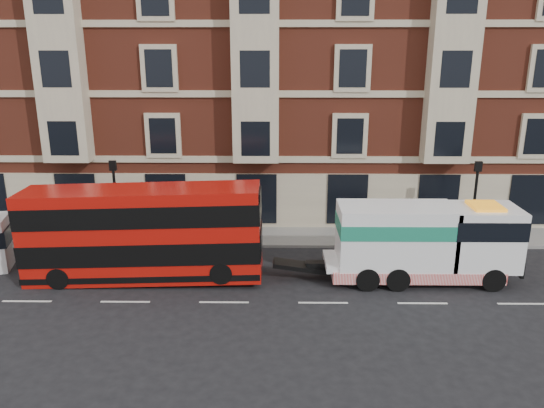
{
  "coord_description": "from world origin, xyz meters",
  "views": [
    {
      "loc": [
        2.15,
        -19.3,
        9.97
      ],
      "look_at": [
        1.9,
        4.0,
        2.95
      ],
      "focal_mm": 35.0,
      "sensor_mm": 36.0,
      "label": 1
    }
  ],
  "objects": [
    {
      "name": "pedestrian",
      "position": [
        -10.48,
        6.42,
        0.97
      ],
      "size": [
        0.71,
        0.62,
        1.64
      ],
      "primitive_type": "imported",
      "rotation": [
        0.0,
        0.0,
        -0.48
      ],
      "color": "#1A2435",
      "rests_on": "sidewalk"
    },
    {
      "name": "victorian_terrace",
      "position": [
        0.5,
        15.0,
        10.07
      ],
      "size": [
        45.0,
        12.0,
        20.4
      ],
      "color": "brown",
      "rests_on": "ground"
    },
    {
      "name": "double_decker_bus",
      "position": [
        -3.68,
        2.23,
        2.19
      ],
      "size": [
        10.24,
        2.35,
        4.14
      ],
      "color": "#B7100A",
      "rests_on": "ground"
    },
    {
      "name": "ground",
      "position": [
        0.0,
        0.0,
        0.0
      ],
      "size": [
        120.0,
        120.0,
        0.0
      ],
      "primitive_type": "plane",
      "color": "black",
      "rests_on": "ground"
    },
    {
      "name": "tow_truck",
      "position": [
        8.37,
        2.23,
        1.81
      ],
      "size": [
        8.19,
        2.42,
        3.41
      ],
      "color": "white",
      "rests_on": "ground"
    },
    {
      "name": "lamp_post_east",
      "position": [
        12.0,
        6.2,
        2.68
      ],
      "size": [
        0.35,
        0.15,
        4.35
      ],
      "color": "black",
      "rests_on": "sidewalk"
    },
    {
      "name": "sidewalk",
      "position": [
        0.0,
        7.5,
        0.07
      ],
      "size": [
        90.0,
        3.0,
        0.15
      ],
      "primitive_type": "cube",
      "color": "slate",
      "rests_on": "ground"
    },
    {
      "name": "lamp_post_west",
      "position": [
        -6.0,
        6.2,
        2.68
      ],
      "size": [
        0.35,
        0.15,
        4.35
      ],
      "color": "black",
      "rests_on": "sidewalk"
    }
  ]
}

